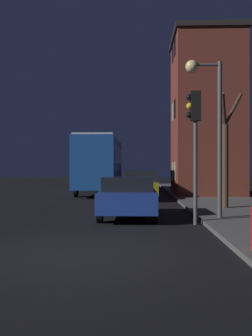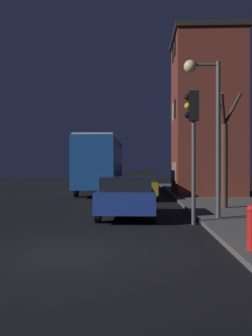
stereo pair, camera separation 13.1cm
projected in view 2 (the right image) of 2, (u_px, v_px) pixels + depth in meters
ground_plane at (72, 252)px, 7.68m from camera, size 120.00×120.00×0.00m
brick_building at (206, 114)px, 22.76m from camera, size 4.16×4.77×9.70m
streetlamp at (206, 107)px, 12.06m from camera, size 1.18×0.41×5.10m
traffic_light at (192, 129)px, 11.35m from camera, size 0.43×0.24×4.06m
bare_tree at (225, 153)px, 15.00m from camera, size 1.01×1.23×4.56m
bus at (101, 161)px, 24.97m from camera, size 2.43×9.26×3.68m
car_near_lane at (127, 196)px, 12.99m from camera, size 1.89×3.99×1.43m
car_mid_lane at (140, 184)px, 20.65m from camera, size 1.82×4.66×1.58m
car_far_lane at (138, 179)px, 29.69m from camera, size 1.87×4.76×1.52m
fire_hydrant at (252, 226)px, 7.34m from camera, size 0.21×0.21×0.91m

